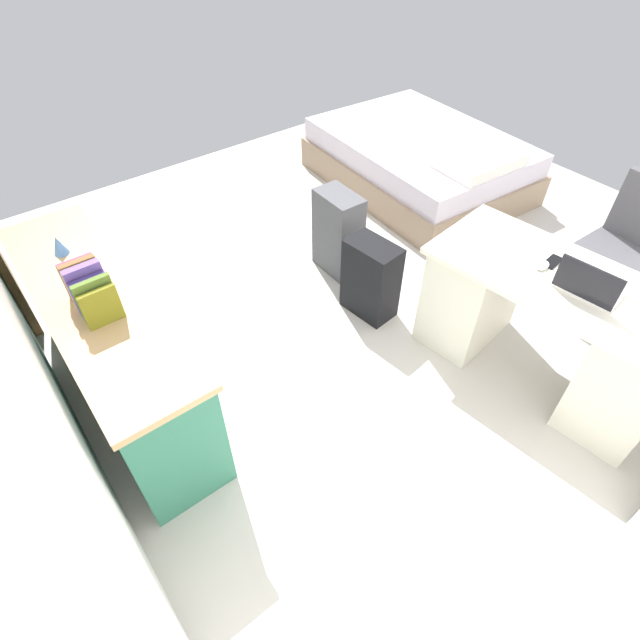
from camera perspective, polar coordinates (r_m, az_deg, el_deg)
name	(u,v)px	position (r m, az deg, el deg)	size (l,w,h in m)	color
ground_plane	(384,290)	(3.76, 7.32, 3.47)	(5.50, 5.50, 0.00)	beige
desk	(546,326)	(3.18, 24.45, -0.61)	(1.51, 0.83, 0.74)	silver
office_chair	(618,258)	(3.88, 30.96, 6.07)	(0.52, 0.52, 0.94)	black
credenza	(113,348)	(3.00, -22.58, -2.99)	(1.80, 0.48, 0.79)	#2D7056
bed	(420,161)	(4.98, 11.34, 17.44)	(1.99, 1.52, 0.58)	gray
suitcase_black	(371,279)	(3.40, 5.83, 4.69)	(0.36, 0.22, 0.56)	black
suitcase_spare_grey	(338,233)	(3.74, 2.07, 9.91)	(0.36, 0.22, 0.64)	#4C4C51
laptop	(588,286)	(2.88, 28.37, 3.43)	(0.33, 0.26, 0.21)	silver
computer_mouse	(543,265)	(2.98, 24.13, 5.72)	(0.06, 0.10, 0.03)	white
cell_phone_by_mouse	(553,262)	(3.05, 25.08, 6.06)	(0.07, 0.14, 0.01)	black
book_row	(90,289)	(2.61, -24.85, 3.26)	(0.31, 0.17, 0.24)	olive
figurine_small	(59,245)	(3.07, -27.75, 7.58)	(0.08, 0.08, 0.11)	#4C7FBF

